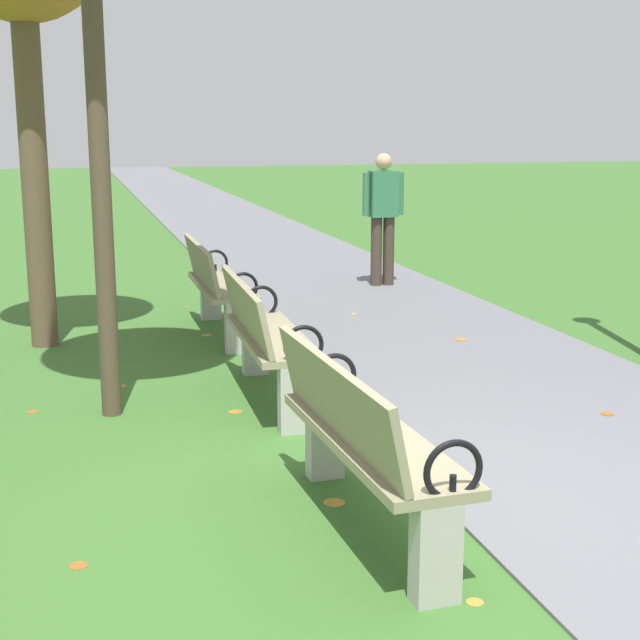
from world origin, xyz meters
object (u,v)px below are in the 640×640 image
at_px(park_bench_2, 265,336).
at_px(park_bench_3, 216,285).
at_px(pedestrian_walking, 383,212).
at_px(park_bench_1, 362,439).

xyz_separation_m(park_bench_2, park_bench_3, (-0.00, 2.22, 0.00)).
bearing_deg(park_bench_2, pedestrian_walking, 61.02).
relative_size(park_bench_2, pedestrian_walking, 0.99).
xyz_separation_m(park_bench_2, pedestrian_walking, (2.41, 4.35, 0.44)).
bearing_deg(pedestrian_walking, park_bench_1, -109.94).
relative_size(park_bench_1, pedestrian_walking, 1.00).
height_order(park_bench_2, pedestrian_walking, pedestrian_walking).
distance_m(park_bench_1, park_bench_3, 4.51).
xyz_separation_m(park_bench_3, pedestrian_walking, (2.41, 2.13, 0.44)).
bearing_deg(park_bench_1, park_bench_3, 90.00).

